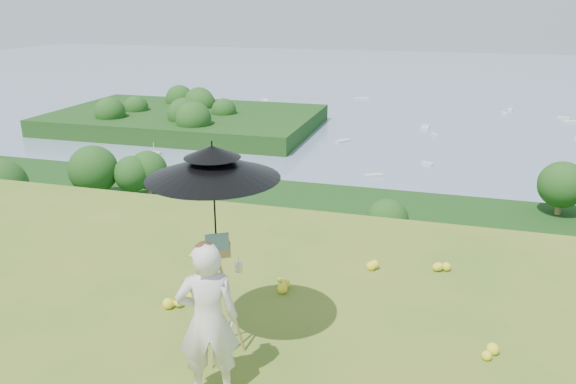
% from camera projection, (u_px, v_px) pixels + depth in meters
% --- Properties ---
extents(shoreline_tier, '(170.00, 28.00, 8.00)m').
position_uv_depth(shoreline_tier, '(409.00, 280.00, 84.12)').
color(shoreline_tier, slate).
rests_on(shoreline_tier, bay_water).
extents(bay_water, '(700.00, 700.00, 0.00)m').
position_uv_depth(bay_water, '(440.00, 96.00, 233.65)').
color(bay_water, '#7791AA').
rests_on(bay_water, ground).
extents(peninsula, '(90.00, 60.00, 12.00)m').
position_uv_depth(peninsula, '(185.00, 112.00, 174.14)').
color(peninsula, '#103B11').
rests_on(peninsula, bay_water).
extents(slope_trees, '(110.00, 50.00, 6.00)m').
position_uv_depth(slope_trees, '(386.00, 271.00, 40.93)').
color(slope_trees, '#204715').
rests_on(slope_trees, forest_slope).
extents(harbor_town, '(110.00, 22.00, 5.00)m').
position_uv_depth(harbor_town, '(412.00, 240.00, 82.02)').
color(harbor_town, silver).
rests_on(harbor_town, shoreline_tier).
extents(moored_boats, '(140.00, 140.00, 0.70)m').
position_uv_depth(moored_boats, '(389.00, 135.00, 164.88)').
color(moored_boats, silver).
rests_on(moored_boats, bay_water).
extents(painter, '(0.69, 0.59, 1.60)m').
position_uv_depth(painter, '(208.00, 320.00, 5.29)').
color(painter, white).
rests_on(painter, ground).
extents(field_easel, '(0.76, 0.76, 1.45)m').
position_uv_depth(field_easel, '(219.00, 295.00, 5.89)').
color(field_easel, olive).
rests_on(field_easel, ground).
extents(sun_umbrella, '(1.82, 1.82, 1.19)m').
position_uv_depth(sun_umbrella, '(214.00, 199.00, 5.57)').
color(sun_umbrella, black).
rests_on(sun_umbrella, field_easel).
extents(painter_cap, '(0.28, 0.30, 0.10)m').
position_uv_depth(painter_cap, '(204.00, 247.00, 5.04)').
color(painter_cap, '#D07274').
rests_on(painter_cap, painter).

